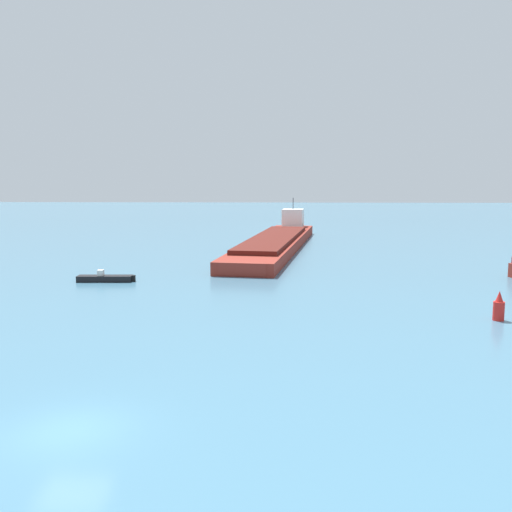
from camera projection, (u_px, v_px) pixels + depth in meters
The scene contains 4 objects.
ground_plane at pixel (71, 431), 20.61m from camera, with size 400.00×400.00×0.00m, color teal.
cargo_barge at pixel (277, 241), 74.49m from camera, with size 11.81×43.80×5.90m.
fishing_skiff at pixel (105, 278), 50.46m from camera, with size 5.04×1.34×1.03m.
channel_buoy_red at pixel (499, 308), 36.56m from camera, with size 0.70×0.70×1.90m.
Camera 1 is at (7.37, -19.33, 8.91)m, focal length 40.60 mm.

